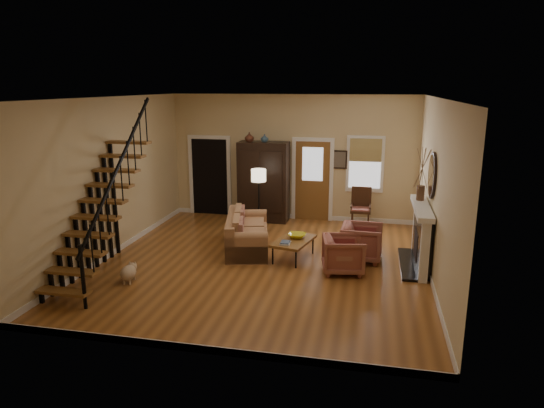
% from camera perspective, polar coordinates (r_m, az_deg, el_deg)
% --- Properties ---
extents(room, '(7.00, 7.33, 3.30)m').
position_cam_1_polar(room, '(11.29, -1.14, 3.51)').
color(room, '#995A27').
rests_on(room, ground).
extents(staircase, '(0.94, 2.80, 3.20)m').
position_cam_1_polar(staircase, '(9.36, -19.78, 1.09)').
color(staircase, brown).
rests_on(staircase, ground).
extents(fireplace, '(0.33, 1.95, 2.30)m').
position_cam_1_polar(fireplace, '(10.02, 17.35, -3.01)').
color(fireplace, black).
rests_on(fireplace, ground).
extents(armoire, '(1.30, 0.60, 2.10)m').
position_cam_1_polar(armoire, '(12.77, -0.99, 2.65)').
color(armoire, black).
rests_on(armoire, ground).
extents(vase_a, '(0.24, 0.24, 0.25)m').
position_cam_1_polar(vase_a, '(12.58, -2.68, 7.87)').
color(vase_a, '#4C2619').
rests_on(vase_a, armoire).
extents(vase_b, '(0.20, 0.20, 0.21)m').
position_cam_1_polar(vase_b, '(12.49, -0.89, 7.75)').
color(vase_b, '#334C60').
rests_on(vase_b, armoire).
extents(sofa, '(1.31, 2.16, 0.75)m').
position_cam_1_polar(sofa, '(10.69, -2.91, -3.35)').
color(sofa, '#9E6E48').
rests_on(sofa, ground).
extents(coffee_table, '(0.87, 1.21, 0.42)m').
position_cam_1_polar(coffee_table, '(10.13, 2.54, -5.34)').
color(coffee_table, brown).
rests_on(coffee_table, ground).
extents(bowl, '(0.37, 0.37, 0.09)m').
position_cam_1_polar(bowl, '(10.18, 2.97, -3.74)').
color(bowl, gold).
rests_on(bowl, coffee_table).
extents(books, '(0.20, 0.27, 0.05)m').
position_cam_1_polar(books, '(9.79, 1.57, -4.57)').
color(books, beige).
rests_on(books, coffee_table).
extents(armchair_left, '(0.90, 0.88, 0.71)m').
position_cam_1_polar(armchair_left, '(9.48, 8.39, -5.90)').
color(armchair_left, maroon).
rests_on(armchair_left, ground).
extents(armchair_right, '(0.86, 0.84, 0.75)m').
position_cam_1_polar(armchair_right, '(10.19, 10.52, -4.45)').
color(armchair_right, maroon).
rests_on(armchair_right, ground).
extents(floor_lamp, '(0.40, 0.40, 1.56)m').
position_cam_1_polar(floor_lamp, '(11.81, -1.57, 0.38)').
color(floor_lamp, black).
rests_on(floor_lamp, ground).
extents(side_chair, '(0.54, 0.54, 1.02)m').
position_cam_1_polar(side_chair, '(12.39, 10.39, -0.50)').
color(side_chair, '#3D2413').
rests_on(side_chair, ground).
extents(dog, '(0.32, 0.48, 0.33)m').
position_cam_1_polar(dog, '(9.35, -16.54, -7.88)').
color(dog, '#CEB18D').
rests_on(dog, ground).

